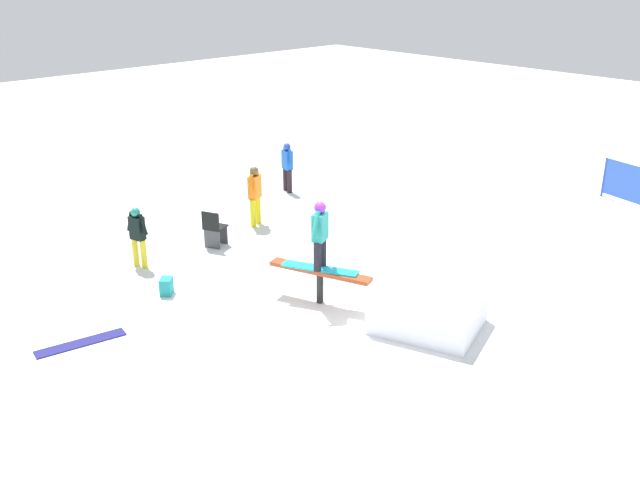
{
  "coord_description": "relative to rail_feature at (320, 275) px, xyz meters",
  "views": [
    {
      "loc": [
        -8.99,
        8.49,
        6.27
      ],
      "look_at": [
        0.0,
        0.0,
        1.3
      ],
      "focal_mm": 40.0,
      "sensor_mm": 36.0,
      "label": 1
    }
  ],
  "objects": [
    {
      "name": "ground_plane",
      "position": [
        0.0,
        0.0,
        -0.59
      ],
      "size": [
        60.0,
        60.0,
        0.0
      ],
      "primitive_type": "plane",
      "color": "white"
    },
    {
      "name": "rail_feature",
      "position": [
        0.0,
        0.0,
        0.0
      ],
      "size": [
        2.05,
        0.96,
        0.7
      ],
      "rotation": [
        0.0,
        0.0,
        0.34
      ],
      "color": "black",
      "rests_on": "ground"
    },
    {
      "name": "snow_kicker_ramp",
      "position": [
        -2.05,
        -0.73,
        -0.31
      ],
      "size": [
        2.2,
        2.01,
        0.56
      ],
      "primitive_type": "cube",
      "rotation": [
        0.0,
        0.0,
        0.34
      ],
      "color": "white",
      "rests_on": "ground"
    },
    {
      "name": "main_rider_on_rail",
      "position": [
        0.0,
        0.0,
        0.78
      ],
      "size": [
        1.48,
        0.91,
        1.36
      ],
      "rotation": [
        0.0,
        0.0,
        0.45
      ],
      "color": "#1AAED0",
      "rests_on": "rail_feature"
    },
    {
      "name": "bystander_black",
      "position": [
        3.9,
        1.65,
        0.17
      ],
      "size": [
        0.59,
        0.26,
        1.35
      ],
      "rotation": [
        0.0,
        0.0,
        3.4
      ],
      "color": "gold",
      "rests_on": "ground"
    },
    {
      "name": "bystander_orange",
      "position": [
        4.2,
        -1.77,
        0.25
      ],
      "size": [
        0.38,
        0.65,
        1.5
      ],
      "rotation": [
        0.0,
        0.0,
        5.16
      ],
      "color": "gold",
      "rests_on": "ground"
    },
    {
      "name": "bystander_blue",
      "position": [
        5.69,
        -4.11,
        0.2
      ],
      "size": [
        0.63,
        0.27,
        1.4
      ],
      "rotation": [
        0.0,
        0.0,
        6.06
      ],
      "color": "black",
      "rests_on": "ground"
    },
    {
      "name": "loose_snowboard_navy",
      "position": [
        1.69,
        4.11,
        -0.58
      ],
      "size": [
        0.55,
        1.57,
        0.02
      ],
      "primitive_type": "cube",
      "rotation": [
        0.0,
        0.0,
        4.53
      ],
      "color": "navy",
      "rests_on": "ground"
    },
    {
      "name": "folding_chair",
      "position": [
        3.73,
        -0.2,
        -0.17
      ],
      "size": [
        0.58,
        0.58,
        0.88
      ],
      "rotation": [
        0.0,
        0.0,
        0.41
      ],
      "color": "#3F3F44",
      "rests_on": "ground"
    },
    {
      "name": "backpack_on_snow",
      "position": [
        2.35,
        1.97,
        -0.42
      ],
      "size": [
        0.37,
        0.37,
        0.34
      ],
      "primitive_type": "cube",
      "rotation": [
        0.0,
        0.0,
        2.34
      ],
      "color": "teal",
      "rests_on": "ground"
    }
  ]
}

